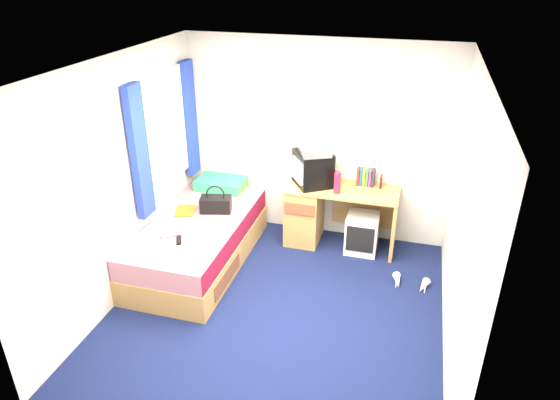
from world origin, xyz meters
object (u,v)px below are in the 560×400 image
(bed, at_px, (198,242))
(pillow, at_px, (221,184))
(aerosol_can, at_px, (336,180))
(water_bottle, at_px, (171,233))
(handbag, at_px, (216,204))
(towel, at_px, (198,229))
(storage_cube, at_px, (362,233))
(picture_frame, at_px, (381,182))
(colour_swatch_fan, at_px, (178,252))
(white_heels, at_px, (410,284))
(desk, at_px, (319,211))
(pink_water_bottle, at_px, (337,183))
(magazine, at_px, (185,211))
(vcr, at_px, (314,148))
(crt_tv, at_px, (313,168))
(remote_control, at_px, (179,240))

(bed, relative_size, pillow, 3.35)
(aerosol_can, relative_size, water_bottle, 0.88)
(handbag, bearing_deg, towel, -102.72)
(storage_cube, bearing_deg, bed, -156.78)
(bed, xyz_separation_m, storage_cube, (1.76, 0.76, -0.04))
(handbag, distance_m, water_bottle, 0.70)
(picture_frame, distance_m, colour_swatch_fan, 2.46)
(picture_frame, bearing_deg, white_heels, -60.72)
(water_bottle, bearing_deg, desk, 42.84)
(towel, relative_size, colour_swatch_fan, 1.37)
(handbag, relative_size, white_heels, 0.94)
(desk, bearing_deg, white_heels, -30.70)
(aerosol_can, bearing_deg, colour_swatch_fan, -130.18)
(towel, height_order, water_bottle, towel)
(storage_cube, distance_m, pink_water_bottle, 0.72)
(magazine, bearing_deg, handbag, 17.19)
(aerosol_can, bearing_deg, pink_water_bottle, -74.26)
(bed, xyz_separation_m, desk, (1.21, 0.85, 0.14))
(white_heels, bearing_deg, picture_frame, 118.96)
(pillow, bearing_deg, vcr, -0.68)
(pink_water_bottle, bearing_deg, storage_cube, 12.30)
(handbag, xyz_separation_m, towel, (0.01, -0.53, -0.04))
(magazine, bearing_deg, crt_tv, 26.94)
(storage_cube, distance_m, colour_swatch_fan, 2.21)
(desk, xyz_separation_m, storage_cube, (0.55, -0.08, -0.17))
(bed, xyz_separation_m, aerosol_can, (1.40, 0.86, 0.57))
(storage_cube, distance_m, crt_tv, 0.97)
(pillow, relative_size, crt_tv, 1.08)
(handbag, bearing_deg, storage_cube, 2.39)
(magazine, bearing_deg, water_bottle, -79.35)
(bed, height_order, aerosol_can, aerosol_can)
(colour_swatch_fan, relative_size, white_heels, 0.54)
(bed, distance_m, water_bottle, 0.50)
(pillow, bearing_deg, aerosol_can, -0.23)
(pink_water_bottle, height_order, aerosol_can, pink_water_bottle)
(aerosol_can, bearing_deg, remote_control, -136.47)
(vcr, relative_size, colour_swatch_fan, 2.05)
(pillow, bearing_deg, pink_water_bottle, -6.47)
(magazine, xyz_separation_m, water_bottle, (0.10, -0.55, 0.03))
(aerosol_can, bearing_deg, crt_tv, -177.80)
(desk, bearing_deg, pink_water_bottle, -33.67)
(aerosol_can, bearing_deg, bed, -148.38)
(pillow, height_order, picture_frame, picture_frame)
(storage_cube, xyz_separation_m, water_bottle, (-1.87, -1.15, 0.34))
(bed, relative_size, aerosol_can, 11.36)
(aerosol_can, relative_size, colour_swatch_fan, 0.80)
(pink_water_bottle, distance_m, white_heels, 1.35)
(pillow, relative_size, towel, 1.98)
(water_bottle, bearing_deg, bed, 73.54)
(picture_frame, height_order, white_heels, picture_frame)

